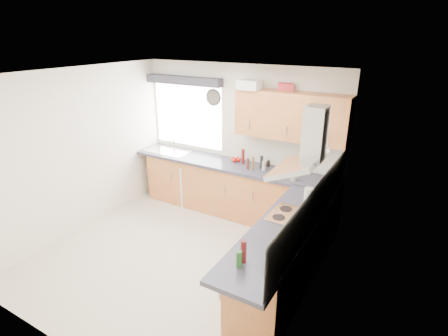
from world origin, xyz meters
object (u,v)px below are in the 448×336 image
Objects in this scene: oven at (289,251)px; extractor_hood at (306,149)px; upper_cabinets at (291,116)px; washing_machine at (184,181)px.

extractor_hood reaches higher than oven.
washing_machine is (-1.95, -0.10, -1.42)m from upper_cabinets.
oven is 1.99m from upper_cabinets.
oven is 1.35m from extractor_hood.
upper_cabinets is 2.41m from washing_machine.
oven is at bearing -10.14° from washing_machine.
upper_cabinets is (-0.65, 1.33, 0.03)m from extractor_hood.
extractor_hood is at bearing -63.87° from upper_cabinets.
upper_cabinets is 2.24× the size of washing_machine.
extractor_hood is 3.19m from washing_machine.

